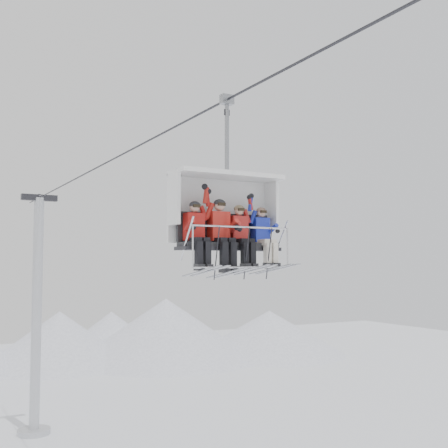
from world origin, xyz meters
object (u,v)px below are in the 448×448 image
skier_center_left (221,231)px  skier_center_right (241,234)px  skier_far_left (196,232)px  lift_tower_right (36,330)px  skier_far_right (263,235)px  chairlift_carrier (224,212)px

skier_center_left → skier_center_right: size_ratio=1.03×
skier_far_left → skier_center_right: (1.12, -0.00, -0.01)m
lift_tower_right → skier_far_right: bearing=-87.8°
skier_far_left → skier_center_left: bearing=0.8°
lift_tower_right → skier_center_right: lift_tower_right is taller
lift_tower_right → skier_center_left: 22.75m
skier_far_right → skier_far_left: bearing=179.8°
chairlift_carrier → skier_center_right: size_ratio=2.36×
chairlift_carrier → skier_far_left: chairlift_carrier is taller
lift_tower_right → skier_center_left: lift_tower_right is taller
skier_center_left → skier_center_right: bearing=-1.4°
skier_center_left → skier_far_right: (1.10, -0.02, -0.06)m
lift_tower_right → chairlift_carrier: size_ratio=3.38×
skier_far_left → skier_center_right: 1.12m
skier_far_left → skier_center_left: 0.61m
chairlift_carrier → skier_center_right: 0.67m
lift_tower_right → chairlift_carrier: bearing=-90.0°
lift_tower_right → skier_center_right: size_ratio=7.99×
chairlift_carrier → lift_tower_right: bearing=90.0°
chairlift_carrier → skier_center_left: size_ratio=2.28×
skier_center_left → skier_far_right: bearing=-0.8°
skier_center_left → lift_tower_right: bearing=89.4°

